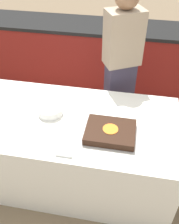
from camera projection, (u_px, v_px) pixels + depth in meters
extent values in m
plane|color=#7A664C|center=(71.00, 173.00, 2.61)|extent=(14.00, 14.00, 0.00)
cube|color=maroon|center=(97.00, 60.00, 3.48)|extent=(4.40, 0.55, 0.88)
cube|color=black|center=(98.00, 26.00, 3.19)|extent=(4.40, 0.58, 0.04)
cube|color=white|center=(70.00, 148.00, 2.38)|extent=(1.83, 0.91, 0.72)
cube|color=#B7B2AD|center=(110.00, 135.00, 2.00)|extent=(0.42, 0.34, 0.00)
cube|color=black|center=(110.00, 132.00, 1.98)|extent=(0.38, 0.30, 0.06)
cylinder|color=orange|center=(110.00, 129.00, 1.96)|extent=(0.12, 0.12, 0.00)
cylinder|color=white|center=(51.00, 110.00, 2.18)|extent=(0.21, 0.21, 0.07)
cylinder|color=white|center=(109.00, 110.00, 2.23)|extent=(0.21, 0.21, 0.00)
cylinder|color=white|center=(161.00, 130.00, 2.04)|extent=(0.21, 0.21, 0.00)
cube|color=white|center=(65.00, 151.00, 1.87)|extent=(0.12, 0.10, 0.02)
cube|color=#383347|center=(118.00, 101.00, 2.78)|extent=(0.32, 0.27, 0.90)
cube|color=tan|center=(124.00, 38.00, 2.33)|extent=(0.38, 0.33, 0.50)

